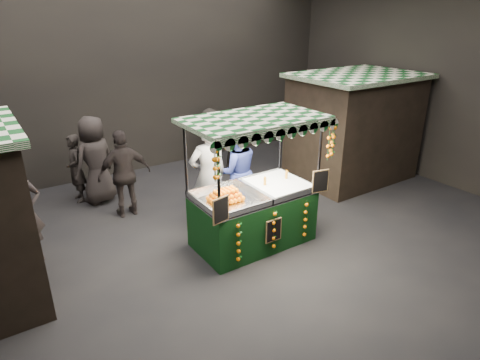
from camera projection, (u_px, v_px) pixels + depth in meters
ground at (238, 254)px, 7.22m from camera, size 12.00×12.00×0.00m
market_hall at (237, 54)px, 5.93m from camera, size 12.10×10.10×5.05m
neighbour_stall_right at (353, 127)px, 10.13m from camera, size 3.00×2.20×2.60m
juice_stall at (255, 207)px, 7.31m from camera, size 2.43×1.43×2.35m
vendor_grey at (208, 176)px, 7.82m from camera, size 0.80×0.56×2.10m
vendor_blue at (236, 171)px, 8.32m from camera, size 1.09×0.94×1.91m
shopper_0 at (22, 213)px, 6.71m from camera, size 0.67×0.45×1.80m
shopper_1 at (236, 144)px, 10.51m from camera, size 1.00×0.98×1.62m
shopper_2 at (125, 174)px, 8.30m from camera, size 1.09×0.50×1.82m
shopper_3 at (210, 139)px, 10.96m from camera, size 0.98×1.19×1.61m
shopper_4 at (95, 160)px, 8.88m from camera, size 1.11×0.94×1.94m
shopper_5 at (293, 126)px, 12.20m from camera, size 1.18×1.51×1.60m
shopper_6 at (76, 169)px, 9.00m from camera, size 0.37×0.56×1.52m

